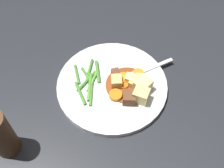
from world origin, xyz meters
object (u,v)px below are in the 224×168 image
Objects in this scene: carrot_slice_4 at (138,73)px; potato_chunk_1 at (143,85)px; carrot_slice_0 at (145,84)px; potato_chunk_2 at (141,95)px; carrot_slice_3 at (116,95)px; meat_chunk_0 at (129,98)px; fork at (143,72)px; potato_chunk_4 at (130,79)px; carrot_slice_2 at (123,78)px; meat_chunk_1 at (116,74)px; carrot_slice_5 at (123,84)px; potato_chunk_0 at (134,83)px; dinner_plate at (112,86)px; carrot_slice_1 at (135,79)px; potato_chunk_3 at (116,82)px; pepper_mill at (0,135)px; potato_chunk_5 at (141,80)px.

carrot_slice_4 is 0.74× the size of potato_chunk_1.
potato_chunk_2 reaches higher than carrot_slice_0.
carrot_slice_3 is 0.98× the size of meat_chunk_0.
potato_chunk_4 is at bearing -131.74° from fork.
meat_chunk_1 reaches higher than carrot_slice_2.
carrot_slice_5 is 1.27× the size of potato_chunk_0.
carrot_slice_2 is at bearing 106.89° from meat_chunk_0.
carrot_slice_1 is at bearing 16.95° from dinner_plate.
potato_chunk_1 reaches higher than potato_chunk_0.
carrot_slice_4 is 0.07m from potato_chunk_3.
fork reaches higher than dinner_plate.
potato_chunk_0 is 0.91× the size of meat_chunk_1.
potato_chunk_0 is 0.16× the size of fork.
potato_chunk_0 is at bearing -104.07° from carrot_slice_4.
potato_chunk_4 is at bearing -157.80° from carrot_slice_1.
carrot_slice_3 is 0.07m from potato_chunk_1.
meat_chunk_1 is (-0.02, 0.03, 0.01)m from carrot_slice_5.
dinner_plate is at bearing -148.49° from fork.
meat_chunk_0 is at bearing -60.93° from meat_chunk_1.
pepper_mill is at bearing -141.32° from carrot_slice_4.
potato_chunk_3 is 0.30m from pepper_mill.
carrot_slice_0 is at bearing -13.23° from carrot_slice_2.
carrot_slice_5 is 0.05m from potato_chunk_1.
carrot_slice_4 reaches higher than dinner_plate.
carrot_slice_5 is at bearing -147.62° from carrot_slice_1.
carrot_slice_3 is at bearing -85.03° from meat_chunk_1.
dinner_plate is at bearing 165.38° from potato_chunk_3.
carrot_slice_2 is 1.34× the size of potato_chunk_0.
potato_chunk_0 reaches higher than carrot_slice_5.
potato_chunk_3 is 0.20× the size of fork.
carrot_slice_4 is 0.03m from potato_chunk_4.
carrot_slice_2 is 1.13× the size of carrot_slice_4.
carrot_slice_0 is 1.01× the size of carrot_slice_5.
carrot_slice_4 is 0.05m from potato_chunk_1.
potato_chunk_2 is at bearing -103.82° from carrot_slice_0.
potato_chunk_5 is at bearing 8.33° from dinner_plate.
carrot_slice_1 is at bearing 151.60° from carrot_slice_0.
potato_chunk_4 is 0.16× the size of fork.
potato_chunk_1 reaches higher than carrot_slice_5.
potato_chunk_5 reaches higher than carrot_slice_5.
carrot_slice_0 is at bearing 32.50° from pepper_mill.
potato_chunk_1 is (0.05, -0.03, 0.01)m from carrot_slice_2.
carrot_slice_3 is 0.06m from potato_chunk_2.
carrot_slice_1 is 0.05m from potato_chunk_3.
potato_chunk_2 reaches higher than potato_chunk_3.
potato_chunk_4 reaches higher than fork.
carrot_slice_2 is 0.97× the size of meat_chunk_0.
potato_chunk_0 is 0.05m from potato_chunk_2.
dinner_plate is 10.57× the size of potato_chunk_5.
potato_chunk_0 is (0.03, -0.02, 0.01)m from carrot_slice_2.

